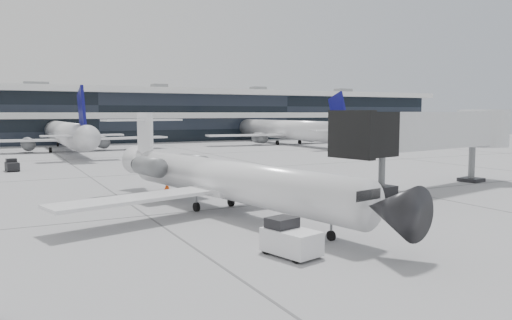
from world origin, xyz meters
TOP-DOWN VIEW (x-y plane):
  - ground at (0.00, 0.00)m, footprint 220.00×220.00m
  - terminal at (0.00, 82.00)m, footprint 170.00×22.00m
  - bg_jet_center at (-8.00, 55.00)m, footprint 32.00×40.00m
  - bg_jet_right at (32.00, 55.00)m, footprint 32.00×40.00m
  - regional_jet at (-5.46, -0.86)m, footprint 21.01×26.19m
  - jet_bridge at (14.08, 0.20)m, footprint 19.74×7.15m
  - baggage_tug at (-6.76, -10.92)m, footprint 2.03×2.75m
  - traffic_cone at (-5.86, 9.24)m, footprint 0.48×0.48m
  - far_tug at (-16.40, 28.83)m, footprint 1.43×2.15m

SIDE VIEW (x-z plane):
  - ground at x=0.00m, z-range 0.00..0.00m
  - bg_jet_center at x=-8.00m, z-range -4.80..4.80m
  - bg_jet_right at x=32.00m, z-range -4.80..4.80m
  - traffic_cone at x=-5.86m, z-range -0.02..0.63m
  - far_tug at x=-16.40m, z-range -0.07..1.22m
  - baggage_tug at x=-6.76m, z-range -0.08..1.49m
  - regional_jet at x=-5.46m, z-range -0.96..5.11m
  - jet_bridge at x=14.08m, z-range 1.45..7.81m
  - terminal at x=0.00m, z-range 0.00..10.00m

